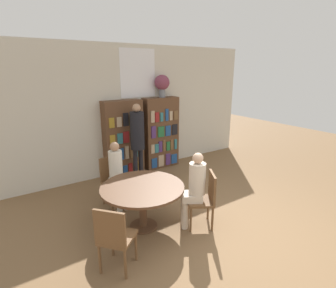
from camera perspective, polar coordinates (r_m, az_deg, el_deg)
name	(u,v)px	position (r m, az deg, el deg)	size (l,w,h in m)	color
ground_plane	(249,238)	(4.38, 17.28, -18.92)	(16.00, 16.00, 0.00)	brown
wall_back	(138,109)	(6.43, -6.46, 7.51)	(6.40, 0.07, 3.00)	beige
bookshelf_left	(123,139)	(6.17, -9.67, 1.11)	(0.91, 0.34, 1.78)	brown
bookshelf_right	(161,133)	(6.64, -1.57, 2.41)	(0.91, 0.34, 1.78)	brown
flower_vase	(162,83)	(6.48, -1.30, 13.04)	(0.36, 0.36, 0.54)	slate
reading_table	(143,192)	(4.16, -5.56, -10.45)	(1.30, 1.30, 0.72)	brown
chair_near_camera	(114,236)	(3.43, -11.59, -19.02)	(0.56, 0.56, 0.91)	brown
chair_left_side	(113,178)	(4.98, -11.88, -7.34)	(0.43, 0.43, 0.91)	brown
chair_far_side	(205,197)	(4.27, 8.10, -11.31)	(0.55, 0.55, 0.91)	brown
seated_reader_left	(117,172)	(4.76, -10.97, -6.05)	(0.27, 0.37, 1.24)	beige
seated_reader_right	(194,186)	(4.15, 5.72, -9.04)	(0.41, 0.39, 1.24)	beige
librarian_standing	(137,135)	(5.73, -6.70, 2.01)	(0.31, 0.58, 1.75)	black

